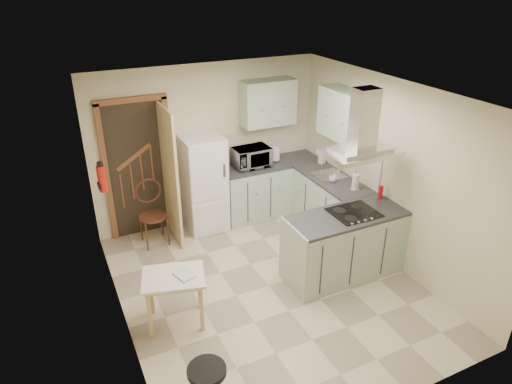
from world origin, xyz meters
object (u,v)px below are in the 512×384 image
fridge (204,184)px  peninsula (345,245)px  bentwood_chair (153,216)px  extractor_hood (360,153)px  drop_leaf_table (175,299)px  microwave (251,157)px

fridge → peninsula: bearing=-58.3°
bentwood_chair → extractor_hood: bearing=-42.2°
extractor_hood → bentwood_chair: (-2.18, 1.85, -1.27)m
drop_leaf_table → bentwood_chair: bentwood_chair is taller
peninsula → bentwood_chair: 2.78m
drop_leaf_table → microwave: 2.76m
fridge → drop_leaf_table: (-1.06, -1.93, -0.43)m
drop_leaf_table → microwave: size_ratio=1.22×
extractor_hood → bentwood_chair: 3.12m
drop_leaf_table → bentwood_chair: 1.81m
extractor_hood → microwave: extractor_hood is taller
peninsula → microwave: microwave is taller
bentwood_chair → microwave: bearing=2.1°
peninsula → bentwood_chair: (-2.08, 1.85, -0.00)m
fridge → drop_leaf_table: size_ratio=2.19×
peninsula → fridge: bearing=121.7°
bentwood_chair → microwave: microwave is taller
fridge → extractor_hood: bearing=-56.2°
extractor_hood → microwave: 2.14m
bentwood_chair → drop_leaf_table: bearing=-98.5°
extractor_hood → bentwood_chair: extractor_hood is taller
extractor_hood → drop_leaf_table: extractor_hood is taller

